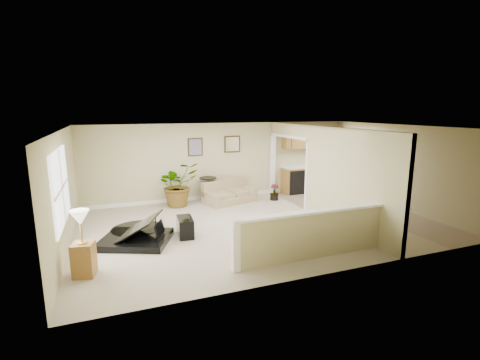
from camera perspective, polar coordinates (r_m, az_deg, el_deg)
name	(u,v)px	position (r m, az deg, el deg)	size (l,w,h in m)	color
floor	(260,224)	(9.15, 3.22, -7.21)	(9.00, 9.00, 0.00)	#B3A48B
back_wall	(223,161)	(11.60, -2.74, 3.15)	(9.00, 0.04, 2.50)	#C0B683
front_wall	(330,208)	(6.29, 14.54, -4.44)	(9.00, 0.04, 2.50)	#C0B683
left_wall	(63,192)	(8.15, -27.01, -1.72)	(0.04, 6.00, 2.50)	#C0B683
right_wall	(398,167)	(11.41, 24.44, 1.99)	(0.04, 6.00, 2.50)	#C0B683
ceiling	(261,127)	(8.68, 3.41, 8.62)	(9.00, 6.00, 0.04)	silver
kitchen_vinyl	(358,211)	(10.77, 18.78, -4.91)	(2.70, 6.00, 0.01)	tan
interior_partition	(315,172)	(9.91, 12.26, 1.28)	(0.18, 5.99, 2.50)	#C0B683
pony_half_wall	(310,234)	(7.10, 11.47, -8.64)	(3.42, 0.22, 1.00)	#C0B683
left_window	(60,187)	(7.62, -27.41, -1.06)	(0.05, 2.15, 1.45)	white
wall_art_left	(195,147)	(11.25, -7.34, 5.38)	(0.48, 0.04, 0.58)	#382914
wall_mirror	(232,144)	(11.60, -1.30, 5.90)	(0.55, 0.04, 0.55)	#382914
kitchen_cabinets	(310,168)	(12.76, 11.42, 1.99)	(2.36, 0.65, 2.33)	olive
piano	(133,217)	(8.20, -17.22, -5.79)	(2.05, 2.01, 1.37)	black
piano_bench	(185,227)	(8.35, -8.99, -7.61)	(0.34, 0.67, 0.44)	black
loveseat	(229,191)	(11.19, -1.80, -1.85)	(1.85, 1.34, 0.92)	tan
accent_table	(208,186)	(11.22, -5.28, -1.01)	(0.55, 0.55, 0.80)	black
palm_plant	(178,185)	(10.83, -10.14, -0.74)	(1.48, 1.37, 1.36)	black
small_plant	(274,193)	(11.49, 5.64, -2.17)	(0.38, 0.38, 0.53)	black
lamp_stand	(83,248)	(6.88, -24.39, -10.18)	(0.43, 0.43, 1.22)	olive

